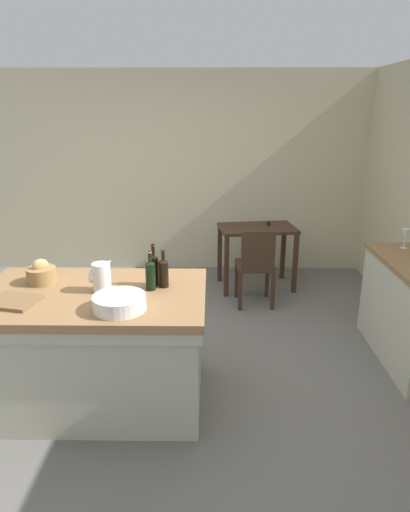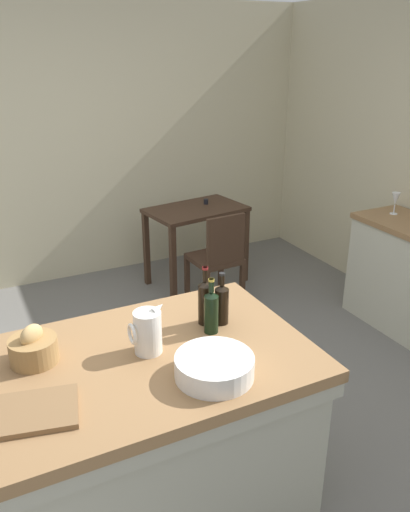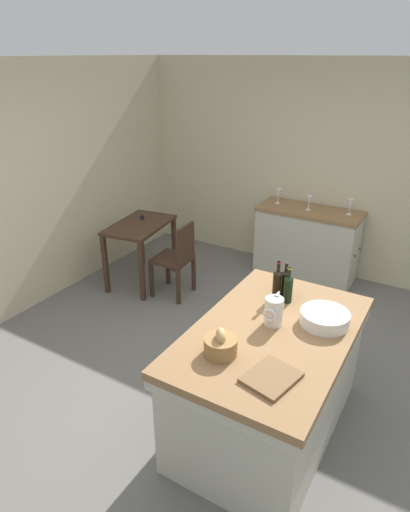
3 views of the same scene
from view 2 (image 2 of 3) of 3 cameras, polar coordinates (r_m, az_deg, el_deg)
The scene contains 13 objects.
ground_plane at distance 3.40m, azimuth -3.96°, elevation -18.31°, with size 6.76×6.76×0.00m, color #66635E.
wall_back at distance 5.17m, azimuth -15.86°, elevation 11.36°, with size 5.32×0.12×2.60m, color beige.
island_table at distance 2.68m, azimuth -7.20°, elevation -18.35°, with size 1.63×1.02×0.88m.
writing_desk at distance 4.96m, azimuth -0.99°, elevation 3.88°, with size 0.97×0.68×0.82m.
wooden_chair at distance 4.51m, azimuth 1.44°, elevation -0.16°, with size 0.42×0.42×0.90m.
pitcher at distance 2.43m, azimuth -6.34°, elevation -8.24°, with size 0.17×0.13×0.25m.
wash_bowl at distance 2.28m, azimuth 1.03°, elevation -12.05°, with size 0.34×0.34×0.10m, color silver.
bread_basket at distance 2.49m, azimuth -18.30°, elevation -9.59°, with size 0.22×0.22×0.19m.
cutting_board at distance 2.21m, azimuth -18.00°, elevation -15.88°, with size 0.32×0.26×0.02m, color brown.
wine_bottle_dark at distance 2.65m, azimuth 1.84°, elevation -5.17°, with size 0.07×0.07×0.28m.
wine_bottle_amber at distance 2.64m, azimuth 0.01°, elevation -4.94°, with size 0.07×0.07×0.31m.
wine_bottle_green at distance 2.57m, azimuth 0.69°, elevation -6.03°, with size 0.07×0.07×0.29m.
wine_glass_middle at distance 4.57m, azimuth 20.17°, elevation 5.85°, with size 0.07×0.07×0.18m.
Camera 2 is at (-0.95, -2.40, 2.22)m, focal length 36.49 mm.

